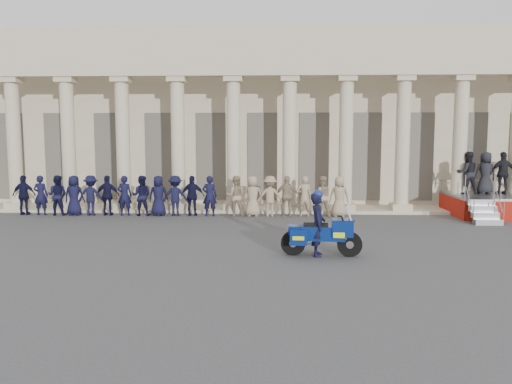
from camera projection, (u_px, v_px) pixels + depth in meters
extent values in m
plane|color=#3E3E40|center=(255.00, 251.00, 15.56)|extent=(90.00, 90.00, 0.00)
cube|color=#BBAB8C|center=(264.00, 121.00, 29.97)|extent=(40.00, 10.00, 9.00)
cube|color=#BBAB8C|center=(262.00, 208.00, 24.29)|extent=(40.00, 2.60, 0.15)
cube|color=#BBAB8C|center=(261.00, 65.00, 22.76)|extent=(35.80, 1.00, 1.00)
cube|color=#BBAB8C|center=(262.00, 41.00, 22.64)|extent=(35.80, 1.00, 1.20)
cube|color=#BBAB8C|center=(18.00, 205.00, 23.88)|extent=(0.90, 0.90, 0.30)
cylinder|color=#BBAB8C|center=(14.00, 143.00, 23.56)|extent=(0.64, 0.64, 5.60)
cube|color=#BBAB8C|center=(11.00, 80.00, 23.24)|extent=(0.85, 0.85, 0.24)
cube|color=#BBAB8C|center=(71.00, 205.00, 23.79)|extent=(0.90, 0.90, 0.30)
cylinder|color=#BBAB8C|center=(68.00, 143.00, 23.47)|extent=(0.64, 0.64, 5.60)
cube|color=#BBAB8C|center=(66.00, 80.00, 23.15)|extent=(0.85, 0.85, 0.24)
cube|color=#BBAB8C|center=(125.00, 205.00, 23.70)|extent=(0.90, 0.90, 0.30)
cylinder|color=#BBAB8C|center=(123.00, 143.00, 23.38)|extent=(0.64, 0.64, 5.60)
cube|color=#BBAB8C|center=(121.00, 80.00, 23.06)|extent=(0.85, 0.85, 0.24)
cube|color=#BBAB8C|center=(179.00, 206.00, 23.61)|extent=(0.90, 0.90, 0.30)
cylinder|color=#BBAB8C|center=(178.00, 143.00, 23.29)|extent=(0.64, 0.64, 5.60)
cube|color=#BBAB8C|center=(177.00, 80.00, 22.97)|extent=(0.85, 0.85, 0.24)
cube|color=#BBAB8C|center=(234.00, 206.00, 23.52)|extent=(0.90, 0.90, 0.30)
cylinder|color=#BBAB8C|center=(234.00, 143.00, 23.20)|extent=(0.64, 0.64, 5.60)
cube|color=#BBAB8C|center=(233.00, 79.00, 22.88)|extent=(0.85, 0.85, 0.24)
cube|color=#BBAB8C|center=(289.00, 206.00, 23.42)|extent=(0.90, 0.90, 0.30)
cylinder|color=#BBAB8C|center=(289.00, 143.00, 23.10)|extent=(0.64, 0.64, 5.60)
cube|color=#BBAB8C|center=(290.00, 79.00, 22.79)|extent=(0.85, 0.85, 0.24)
cube|color=#BBAB8C|center=(344.00, 206.00, 23.33)|extent=(0.90, 0.90, 0.30)
cylinder|color=#BBAB8C|center=(346.00, 143.00, 23.01)|extent=(0.64, 0.64, 5.60)
cube|color=#BBAB8C|center=(347.00, 79.00, 22.69)|extent=(0.85, 0.85, 0.24)
cube|color=#BBAB8C|center=(400.00, 207.00, 23.24)|extent=(0.90, 0.90, 0.30)
cylinder|color=#BBAB8C|center=(403.00, 143.00, 22.92)|extent=(0.64, 0.64, 5.60)
cube|color=#BBAB8C|center=(405.00, 79.00, 22.60)|extent=(0.85, 0.85, 0.24)
cube|color=#BBAB8C|center=(457.00, 207.00, 23.15)|extent=(0.90, 0.90, 0.30)
cylinder|color=#BBAB8C|center=(460.00, 143.00, 22.83)|extent=(0.64, 0.64, 5.60)
cube|color=#BBAB8C|center=(463.00, 78.00, 22.51)|extent=(0.85, 0.85, 0.24)
cube|color=black|center=(11.00, 156.00, 25.69)|extent=(1.30, 0.12, 4.20)
cube|color=black|center=(60.00, 156.00, 25.60)|extent=(1.30, 0.12, 4.20)
cube|color=black|center=(110.00, 156.00, 25.51)|extent=(1.30, 0.12, 4.20)
cube|color=black|center=(161.00, 156.00, 25.42)|extent=(1.30, 0.12, 4.20)
cube|color=black|center=(211.00, 157.00, 25.32)|extent=(1.30, 0.12, 4.20)
cube|color=black|center=(262.00, 157.00, 25.23)|extent=(1.30, 0.12, 4.20)
cube|color=black|center=(314.00, 157.00, 25.14)|extent=(1.30, 0.12, 4.20)
cube|color=black|center=(366.00, 157.00, 25.05)|extent=(1.30, 0.12, 4.20)
cube|color=black|center=(418.00, 157.00, 24.96)|extent=(1.30, 0.12, 4.20)
cube|color=black|center=(471.00, 157.00, 24.87)|extent=(1.30, 0.12, 4.20)
imported|color=black|center=(24.00, 195.00, 22.65)|extent=(1.06, 0.44, 1.81)
imported|color=black|center=(41.00, 195.00, 22.62)|extent=(0.66, 0.43, 1.81)
imported|color=black|center=(57.00, 195.00, 22.59)|extent=(0.88, 0.69, 1.81)
imported|color=black|center=(74.00, 195.00, 22.56)|extent=(0.89, 0.58, 1.81)
imported|color=black|center=(91.00, 195.00, 22.54)|extent=(1.17, 0.67, 1.81)
imported|color=black|center=(108.00, 195.00, 22.51)|extent=(1.06, 0.44, 1.81)
imported|color=black|center=(125.00, 196.00, 22.48)|extent=(0.66, 0.43, 1.81)
imported|color=black|center=(142.00, 196.00, 22.46)|extent=(0.88, 0.69, 1.81)
imported|color=black|center=(159.00, 196.00, 22.43)|extent=(0.89, 0.58, 1.81)
imported|color=black|center=(176.00, 196.00, 22.40)|extent=(1.17, 0.67, 1.81)
imported|color=black|center=(193.00, 196.00, 22.37)|extent=(1.06, 0.44, 1.81)
imported|color=black|center=(210.00, 196.00, 22.35)|extent=(0.66, 0.43, 1.81)
imported|color=gray|center=(236.00, 196.00, 22.31)|extent=(0.88, 0.69, 1.81)
imported|color=gray|center=(253.00, 196.00, 22.28)|extent=(0.89, 0.58, 1.81)
imported|color=gray|center=(270.00, 196.00, 22.25)|extent=(1.17, 0.67, 1.81)
imported|color=gray|center=(287.00, 196.00, 22.23)|extent=(1.06, 0.44, 1.81)
imported|color=gray|center=(305.00, 196.00, 22.20)|extent=(0.66, 0.43, 1.81)
imported|color=gray|center=(322.00, 196.00, 22.17)|extent=(0.88, 0.69, 1.81)
imported|color=gray|center=(339.00, 196.00, 22.14)|extent=(0.89, 0.58, 1.81)
cube|color=gray|center=(504.00, 196.00, 22.48)|extent=(4.69, 3.35, 0.10)
cube|color=maroon|center=(451.00, 206.00, 22.62)|extent=(0.04, 3.35, 0.85)
cube|color=gray|center=(488.00, 222.00, 20.07)|extent=(1.10, 0.28, 0.24)
cube|color=gray|center=(486.00, 215.00, 20.32)|extent=(1.10, 0.28, 0.24)
cube|color=gray|center=(483.00, 209.00, 20.58)|extent=(1.10, 0.28, 0.24)
cube|color=gray|center=(481.00, 202.00, 20.83)|extent=(1.10, 0.28, 0.24)
cylinder|color=gray|center=(489.00, 180.00, 24.04)|extent=(4.69, 0.04, 0.04)
imported|color=black|center=(467.00, 173.00, 22.63)|extent=(0.94, 0.73, 1.93)
imported|color=black|center=(485.00, 173.00, 22.60)|extent=(0.94, 0.61, 1.93)
imported|color=black|center=(503.00, 173.00, 22.57)|extent=(1.13, 0.47, 1.93)
cylinder|color=black|center=(350.00, 244.00, 14.74)|extent=(0.75, 0.21, 0.74)
cylinder|color=black|center=(293.00, 243.00, 14.92)|extent=(0.75, 0.21, 0.74)
cube|color=navy|center=(323.00, 233.00, 14.79)|extent=(1.31, 0.56, 0.42)
cube|color=navy|center=(342.00, 227.00, 14.71)|extent=(0.65, 0.62, 0.50)
cube|color=silver|center=(342.00, 236.00, 14.74)|extent=(0.27, 0.35, 0.13)
cube|color=#B2BFCC|center=(349.00, 215.00, 14.65)|extent=(0.27, 0.53, 0.60)
cube|color=black|center=(316.00, 225.00, 14.79)|extent=(0.75, 0.43, 0.11)
cube|color=navy|center=(295.00, 229.00, 14.87)|extent=(0.42, 0.41, 0.25)
cube|color=navy|center=(298.00, 237.00, 14.53)|extent=(0.52, 0.28, 0.45)
cube|color=#C6E70C|center=(298.00, 237.00, 14.53)|extent=(0.35, 0.29, 0.11)
cube|color=navy|center=(299.00, 233.00, 15.23)|extent=(0.52, 0.28, 0.45)
cube|color=#C6E70C|center=(299.00, 233.00, 15.23)|extent=(0.35, 0.29, 0.11)
cylinder|color=silver|center=(304.00, 243.00, 15.16)|extent=(0.68, 0.16, 0.11)
cylinder|color=black|center=(343.00, 219.00, 14.68)|extent=(0.10, 0.78, 0.04)
imported|color=black|center=(318.00, 224.00, 14.78)|extent=(0.50, 0.72, 1.89)
sphere|color=navy|center=(318.00, 194.00, 14.69)|extent=(0.28, 0.28, 0.28)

